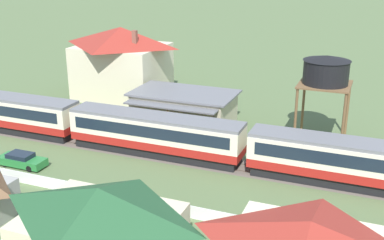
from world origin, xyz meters
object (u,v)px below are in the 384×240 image
(station_building, at_px, (184,107))
(passenger_train, at_px, (158,133))
(water_tower, at_px, (326,72))
(parked_car_green, at_px, (22,160))
(station_house_red_roof, at_px, (122,61))
(cottage_dark_green_roof, at_px, (100,223))

(station_building, bearing_deg, passenger_train, -82.93)
(water_tower, bearing_deg, station_building, -178.58)
(parked_car_green, bearing_deg, station_house_red_roof, 96.55)
(water_tower, height_order, cottage_dark_green_roof, water_tower)
(station_building, distance_m, station_house_red_roof, 14.25)
(cottage_dark_green_roof, distance_m, parked_car_green, 17.61)
(station_building, height_order, station_house_red_roof, station_house_red_roof)
(passenger_train, xyz_separation_m, station_building, (-1.17, 9.41, -0.33))
(station_building, relative_size, station_house_red_roof, 0.99)
(parked_car_green, bearing_deg, water_tower, 34.67)
(station_building, xyz_separation_m, parked_car_green, (-9.38, -16.67, -1.29))
(passenger_train, distance_m, parked_car_green, 12.91)
(passenger_train, height_order, station_house_red_roof, station_house_red_roof)
(cottage_dark_green_roof, bearing_deg, passenger_train, 103.52)
(station_building, distance_m, cottage_dark_green_roof, 26.81)
(cottage_dark_green_roof, bearing_deg, parked_car_green, 146.65)
(water_tower, xyz_separation_m, cottage_dark_green_roof, (-10.25, -26.67, -4.77))
(water_tower, bearing_deg, passenger_train, -145.60)
(cottage_dark_green_roof, bearing_deg, station_house_red_roof, 117.35)
(water_tower, bearing_deg, station_house_red_roof, 166.38)
(station_house_red_roof, relative_size, water_tower, 1.32)
(passenger_train, relative_size, cottage_dark_green_roof, 5.36)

